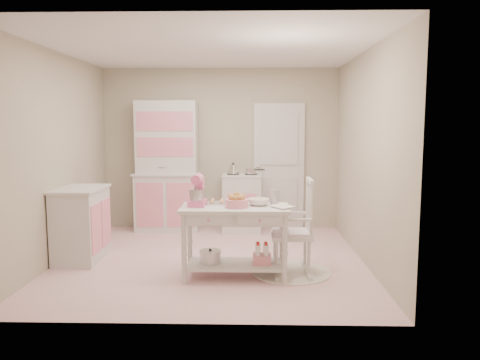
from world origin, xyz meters
name	(u,v)px	position (x,y,z in m)	size (l,w,h in m)	color
room_shell	(210,129)	(0.00, 0.00, 1.65)	(3.84, 3.84, 2.62)	pink
door	(279,166)	(0.95, 1.87, 1.02)	(0.82, 0.05, 2.04)	silver
hutch	(167,166)	(-0.84, 1.66, 1.04)	(1.06, 0.50, 2.08)	silver
stove	(242,203)	(0.36, 1.61, 0.46)	(0.62, 0.57, 0.92)	silver
base_cabinet	(81,224)	(-1.63, -0.03, 0.46)	(0.54, 0.84, 0.92)	silver
lace_rug	(291,272)	(0.97, -0.47, 0.01)	(0.92, 0.92, 0.01)	white
rocking_chair	(292,226)	(0.97, -0.47, 0.55)	(0.48, 0.72, 1.10)	silver
work_table	(235,242)	(0.33, -0.63, 0.40)	(1.20, 0.60, 0.80)	silver
stand_mixer	(197,191)	(-0.09, -0.61, 0.97)	(0.20, 0.28, 0.34)	pink
cookie_tray	(223,203)	(0.18, -0.45, 0.81)	(0.34, 0.24, 0.02)	silver
bread_basket	(237,203)	(0.35, -0.68, 0.85)	(0.25, 0.25, 0.09)	pink
mixing_bowl	(258,202)	(0.59, -0.55, 0.84)	(0.24, 0.24, 0.08)	white
metal_pitcher	(274,197)	(0.77, -0.47, 0.89)	(0.10, 0.10, 0.17)	silver
recipe_book	(276,208)	(0.78, -0.75, 0.81)	(0.18, 0.25, 0.02)	white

